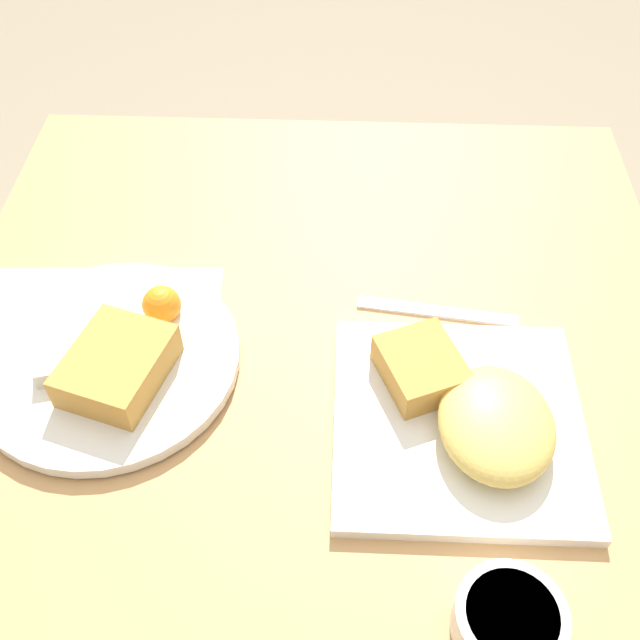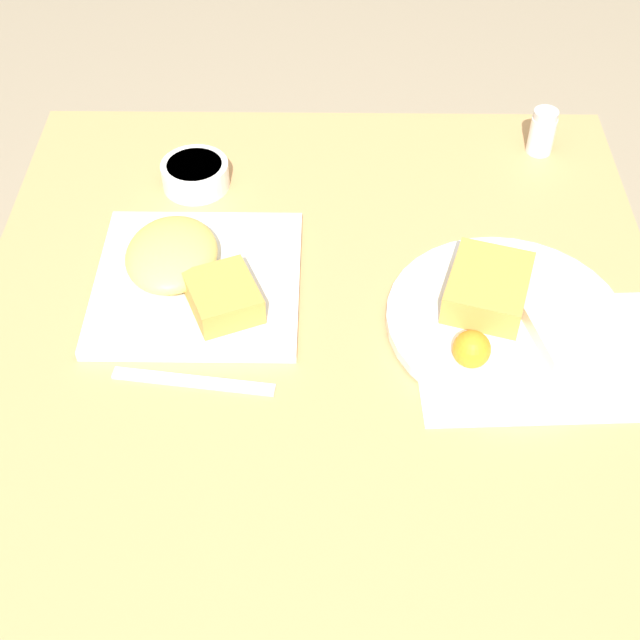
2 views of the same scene
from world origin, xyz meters
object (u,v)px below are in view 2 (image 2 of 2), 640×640
at_px(sauce_ramekin, 195,174).
at_px(salt_shaker, 542,134).
at_px(plate_square_near, 191,273).
at_px(plate_oval_far, 504,314).
at_px(butter_knife, 193,381).

xyz_separation_m(sauce_ramekin, salt_shaker, (-0.09, 0.50, 0.01)).
bearing_deg(sauce_ramekin, plate_square_near, 4.76).
xyz_separation_m(plate_oval_far, butter_knife, (0.09, -0.36, -0.02)).
xyz_separation_m(plate_square_near, sauce_ramekin, (-0.20, -0.02, -0.00)).
height_order(plate_oval_far, sauce_ramekin, plate_oval_far).
xyz_separation_m(plate_square_near, salt_shaker, (-0.29, 0.48, 0.01)).
bearing_deg(butter_knife, plate_oval_far, 21.92).
bearing_deg(plate_oval_far, sauce_ramekin, -123.92).
xyz_separation_m(sauce_ramekin, butter_knife, (0.36, 0.04, -0.02)).
bearing_deg(salt_shaker, sauce_ramekin, -79.98).
height_order(salt_shaker, butter_knife, salt_shaker).
xyz_separation_m(plate_square_near, butter_knife, (0.16, 0.02, -0.02)).
bearing_deg(plate_oval_far, salt_shaker, 164.30).
xyz_separation_m(plate_oval_far, sauce_ramekin, (-0.27, -0.40, 0.00)).
relative_size(salt_shaker, butter_knife, 0.36).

